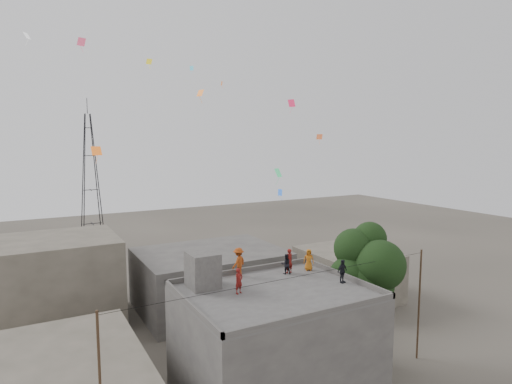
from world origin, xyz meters
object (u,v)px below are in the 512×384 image
(tree, at_px, (367,270))
(person_dark_adult, at_px, (342,271))
(stair_head_box, at_px, (203,270))
(person_red_adult, at_px, (289,261))
(transmission_tower, at_px, (90,183))

(tree, height_order, person_dark_adult, tree)
(person_dark_adult, bearing_deg, stair_head_box, 144.26)
(stair_head_box, height_order, tree, tree)
(tree, relative_size, person_red_adult, 5.85)
(tree, xyz_separation_m, transmission_tower, (-11.37, 39.40, 2.97))
(person_red_adult, xyz_separation_m, person_dark_adult, (1.69, -3.11, -0.08))
(person_red_adult, bearing_deg, tree, 153.64)
(person_dark_adult, bearing_deg, person_red_adult, 106.44)
(stair_head_box, xyz_separation_m, transmission_tower, (-0.80, 37.40, 1.97))
(transmission_tower, xyz_separation_m, person_dark_adult, (8.23, -40.65, -2.27))
(transmission_tower, bearing_deg, person_dark_adult, -78.55)
(tree, height_order, transmission_tower, transmission_tower)
(stair_head_box, distance_m, tree, 10.80)
(stair_head_box, relative_size, person_red_adult, 1.29)
(transmission_tower, distance_m, person_dark_adult, 41.54)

